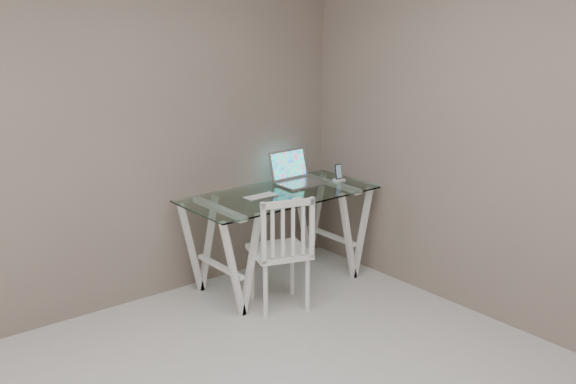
% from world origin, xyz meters
% --- Properties ---
extents(room, '(4.50, 4.52, 2.71)m').
position_xyz_m(room, '(-0.06, 0.02, 1.72)').
color(room, '#AEABA7').
rests_on(room, ground).
extents(desk, '(1.50, 0.70, 0.75)m').
position_xyz_m(desk, '(1.20, 1.83, 0.38)').
color(desk, silver).
rests_on(desk, ground).
extents(chair, '(0.50, 0.50, 0.86)m').
position_xyz_m(chair, '(0.93, 1.44, 0.48)').
color(chair, silver).
rests_on(chair, ground).
extents(laptop, '(0.36, 0.32, 0.25)m').
position_xyz_m(laptop, '(1.50, 1.99, 0.81)').
color(laptop, '#BABABE').
rests_on(laptop, desk).
extents(keyboard, '(0.27, 0.12, 0.01)m').
position_xyz_m(keyboard, '(1.03, 1.84, 0.75)').
color(keyboard, silver).
rests_on(keyboard, desk).
extents(mouse, '(0.11, 0.07, 0.04)m').
position_xyz_m(mouse, '(1.16, 1.56, 0.76)').
color(mouse, white).
rests_on(mouse, desk).
extents(phone_dock, '(0.07, 0.07, 0.14)m').
position_xyz_m(phone_dock, '(1.81, 1.81, 0.78)').
color(phone_dock, white).
rests_on(phone_dock, desk).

